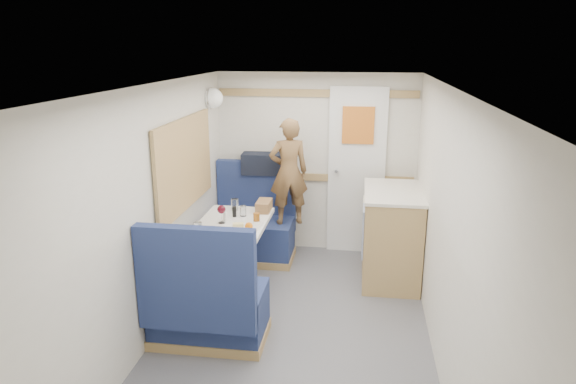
% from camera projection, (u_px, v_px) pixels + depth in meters
% --- Properties ---
extents(floor, '(4.50, 4.50, 0.00)m').
position_uv_depth(floor, '(287.00, 359.00, 3.86)').
color(floor, '#515156').
rests_on(floor, ground).
extents(ceiling, '(4.50, 4.50, 0.00)m').
position_uv_depth(ceiling, '(287.00, 90.00, 3.31)').
color(ceiling, silver).
rests_on(ceiling, wall_back).
extents(wall_back, '(2.20, 0.02, 2.00)m').
position_uv_depth(wall_back, '(316.00, 164.00, 5.72)').
color(wall_back, silver).
rests_on(wall_back, floor).
extents(wall_left, '(0.02, 4.50, 2.00)m').
position_uv_depth(wall_left, '(138.00, 227.00, 3.73)').
color(wall_left, silver).
rests_on(wall_left, floor).
extents(wall_right, '(0.02, 4.50, 2.00)m').
position_uv_depth(wall_right, '(449.00, 243.00, 3.43)').
color(wall_right, silver).
rests_on(wall_right, floor).
extents(oak_trim_low, '(2.15, 0.02, 0.08)m').
position_uv_depth(oak_trim_low, '(316.00, 177.00, 5.75)').
color(oak_trim_low, '#A37F4A').
rests_on(oak_trim_low, wall_back).
extents(oak_trim_high, '(2.15, 0.02, 0.08)m').
position_uv_depth(oak_trim_high, '(317.00, 93.00, 5.49)').
color(oak_trim_high, '#A37F4A').
rests_on(oak_trim_high, wall_back).
extents(side_window, '(0.04, 1.30, 0.72)m').
position_uv_depth(side_window, '(184.00, 164.00, 4.61)').
color(side_window, '#9AA78D').
rests_on(side_window, wall_left).
extents(rear_door, '(0.62, 0.12, 1.86)m').
position_uv_depth(rear_door, '(357.00, 168.00, 5.64)').
color(rear_door, white).
rests_on(rear_door, wall_back).
extents(dinette_table, '(0.62, 0.92, 0.72)m').
position_uv_depth(dinette_table, '(233.00, 237.00, 4.74)').
color(dinette_table, white).
rests_on(dinette_table, floor).
extents(bench_far, '(0.90, 0.59, 1.05)m').
position_uv_depth(bench_far, '(253.00, 232.00, 5.64)').
color(bench_far, '#18234E').
rests_on(bench_far, floor).
extents(bench_near, '(0.90, 0.59, 1.05)m').
position_uv_depth(bench_near, '(207.00, 309.00, 3.99)').
color(bench_near, '#18234E').
rests_on(bench_near, floor).
extents(ledge, '(0.90, 0.14, 0.04)m').
position_uv_depth(ledge, '(257.00, 175.00, 5.72)').
color(ledge, '#A37F4A').
rests_on(ledge, bench_far).
extents(dome_light, '(0.20, 0.20, 0.20)m').
position_uv_depth(dome_light, '(213.00, 98.00, 5.28)').
color(dome_light, white).
rests_on(dome_light, wall_left).
extents(galley_counter, '(0.57, 0.92, 0.92)m').
position_uv_depth(galley_counter, '(391.00, 234.00, 5.09)').
color(galley_counter, '#A37F4A').
rests_on(galley_counter, floor).
extents(person, '(0.47, 0.39, 1.12)m').
position_uv_depth(person, '(289.00, 172.00, 5.32)').
color(person, brown).
rests_on(person, bench_far).
extents(duffel_bag, '(0.49, 0.25, 0.23)m').
position_uv_depth(duffel_bag, '(264.00, 163.00, 5.67)').
color(duffel_bag, black).
rests_on(duffel_bag, ledge).
extents(tray, '(0.28, 0.36, 0.02)m').
position_uv_depth(tray, '(244.00, 228.00, 4.50)').
color(tray, white).
rests_on(tray, dinette_table).
extents(orange_fruit, '(0.07, 0.07, 0.07)m').
position_uv_depth(orange_fruit, '(249.00, 226.00, 4.42)').
color(orange_fruit, orange).
rests_on(orange_fruit, tray).
extents(cheese_block, '(0.11, 0.08, 0.03)m').
position_uv_depth(cheese_block, '(238.00, 225.00, 4.50)').
color(cheese_block, '#E1D882').
rests_on(cheese_block, tray).
extents(wine_glass, '(0.08, 0.08, 0.17)m').
position_uv_depth(wine_glass, '(221.00, 210.00, 4.62)').
color(wine_glass, white).
rests_on(wine_glass, dinette_table).
extents(tumbler_left, '(0.07, 0.07, 0.11)m').
position_uv_depth(tumbler_left, '(198.00, 228.00, 4.36)').
color(tumbler_left, white).
rests_on(tumbler_left, dinette_table).
extents(tumbler_mid, '(0.07, 0.07, 0.11)m').
position_uv_depth(tumbler_mid, '(235.00, 205.00, 5.01)').
color(tumbler_mid, white).
rests_on(tumbler_mid, dinette_table).
extents(tumbler_right, '(0.06, 0.06, 0.10)m').
position_uv_depth(tumbler_right, '(243.00, 211.00, 4.83)').
color(tumbler_right, white).
rests_on(tumbler_right, dinette_table).
extents(beer_glass, '(0.06, 0.06, 0.09)m').
position_uv_depth(beer_glass, '(256.00, 218.00, 4.65)').
color(beer_glass, '#8C4D14').
rests_on(beer_glass, dinette_table).
extents(pepper_grinder, '(0.04, 0.04, 0.10)m').
position_uv_depth(pepper_grinder, '(234.00, 212.00, 4.81)').
color(pepper_grinder, black).
rests_on(pepper_grinder, dinette_table).
extents(salt_grinder, '(0.03, 0.03, 0.08)m').
position_uv_depth(salt_grinder, '(225.00, 217.00, 4.70)').
color(salt_grinder, silver).
rests_on(salt_grinder, dinette_table).
extents(bread_loaf, '(0.13, 0.24, 0.10)m').
position_uv_depth(bread_loaf, '(264.00, 206.00, 4.99)').
color(bread_loaf, olive).
rests_on(bread_loaf, dinette_table).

